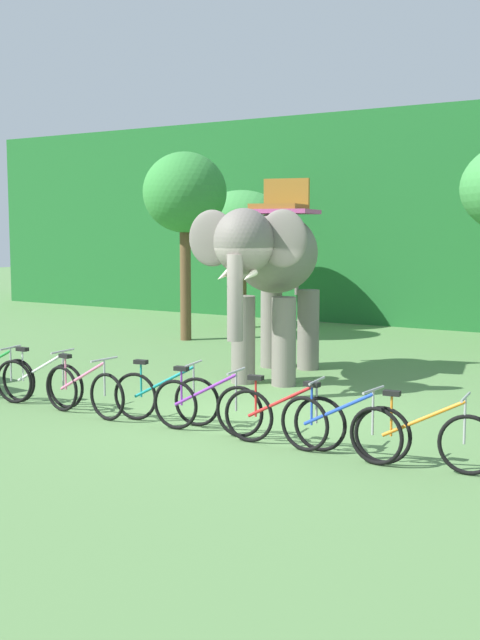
{
  "coord_description": "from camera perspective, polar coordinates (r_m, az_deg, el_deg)",
  "views": [
    {
      "loc": [
        6.18,
        -10.17,
        2.8
      ],
      "look_at": [
        -0.8,
        1.0,
        1.3
      ],
      "focal_mm": 44.83,
      "sensor_mm": 36.0,
      "label": 1
    }
  ],
  "objects": [
    {
      "name": "ground_plane",
      "position": [
        12.23,
        0.71,
        -6.74
      ],
      "size": [
        80.0,
        80.0,
        0.0
      ],
      "primitive_type": "plane",
      "color": "#567F47"
    },
    {
      "name": "tree_far_left",
      "position": [
        22.67,
        0.11,
        6.65
      ],
      "size": [
        2.71,
        2.71,
        3.9
      ],
      "color": "brown",
      "rests_on": "ground"
    },
    {
      "name": "tree_left",
      "position": [
        20.17,
        -3.96,
        8.92
      ],
      "size": [
        2.09,
        2.09,
        4.71
      ],
      "color": "brown",
      "rests_on": "ground"
    },
    {
      "name": "elephant",
      "position": [
        14.84,
        2.34,
        4.18
      ],
      "size": [
        2.46,
        4.25,
        3.78
      ],
      "color": "slate",
      "rests_on": "ground"
    },
    {
      "name": "bike_white",
      "position": [
        13.17,
        -13.98,
        -4.27
      ],
      "size": [
        1.71,
        0.52,
        0.92
      ],
      "color": "black",
      "rests_on": "ground"
    },
    {
      "name": "bike_pink",
      "position": [
        12.29,
        -11.1,
        -4.96
      ],
      "size": [
        1.71,
        0.52,
        0.92
      ],
      "color": "black",
      "rests_on": "ground"
    },
    {
      "name": "bike_teal",
      "position": [
        11.66,
        -5.35,
        -5.49
      ],
      "size": [
        1.69,
        0.52,
        0.92
      ],
      "color": "black",
      "rests_on": "ground"
    },
    {
      "name": "bike_purple",
      "position": [
        11.05,
        -2.41,
        -6.14
      ],
      "size": [
        1.71,
        0.52,
        0.92
      ],
      "color": "black",
      "rests_on": "ground"
    },
    {
      "name": "bike_red",
      "position": [
        10.39,
        3.11,
        -6.96
      ],
      "size": [
        1.71,
        0.52,
        0.92
      ],
      "color": "black",
      "rests_on": "ground"
    },
    {
      "name": "bike_blue",
      "position": [
        9.95,
        7.09,
        -7.6
      ],
      "size": [
        1.71,
        0.52,
        0.92
      ],
      "color": "black",
      "rests_on": "ground"
    },
    {
      "name": "bike_orange",
      "position": [
        9.66,
        13.02,
        -8.16
      ],
      "size": [
        1.7,
        0.52,
        0.92
      ],
      "color": "black",
      "rests_on": "ground"
    }
  ]
}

